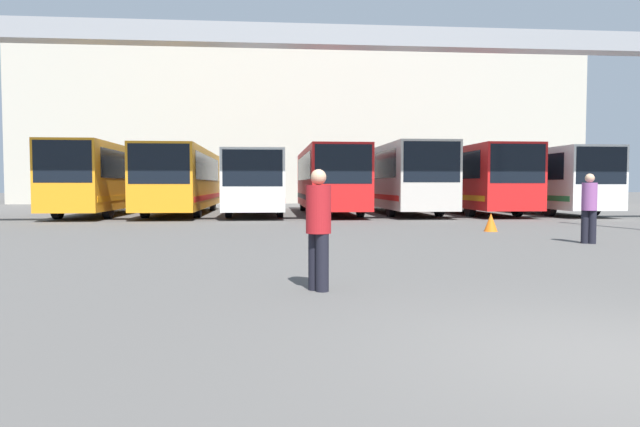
% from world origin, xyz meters
% --- Properties ---
extents(ground_plane, '(200.00, 200.00, 0.00)m').
position_xyz_m(ground_plane, '(0.00, 0.00, 0.00)').
color(ground_plane, '#514F4C').
extents(building_backdrop, '(45.11, 12.00, 13.41)m').
position_xyz_m(building_backdrop, '(0.00, 45.82, 6.70)').
color(building_backdrop, '#B7B2A3').
rests_on(building_backdrop, ground).
extents(overhead_gantry, '(32.33, 0.80, 7.01)m').
position_xyz_m(overhead_gantry, '(0.00, 15.86, 5.95)').
color(overhead_gantry, gray).
rests_on(overhead_gantry, ground).
extents(bus_slot_0, '(2.44, 10.50, 3.29)m').
position_xyz_m(bus_slot_0, '(-10.95, 23.74, 1.89)').
color(bus_slot_0, orange).
rests_on(bus_slot_0, ground).
extents(bus_slot_1, '(2.62, 12.37, 3.18)m').
position_xyz_m(bus_slot_1, '(-7.30, 24.67, 1.83)').
color(bus_slot_1, orange).
rests_on(bus_slot_1, ground).
extents(bus_slot_2, '(2.62, 12.18, 2.96)m').
position_xyz_m(bus_slot_2, '(-3.65, 24.58, 1.71)').
color(bus_slot_2, silver).
rests_on(bus_slot_2, ground).
extents(bus_slot_3, '(2.56, 11.65, 3.20)m').
position_xyz_m(bus_slot_3, '(0.00, 24.31, 1.84)').
color(bus_slot_3, red).
rests_on(bus_slot_3, ground).
extents(bus_slot_4, '(2.62, 12.13, 3.34)m').
position_xyz_m(bus_slot_4, '(3.65, 24.55, 1.92)').
color(bus_slot_4, beige).
rests_on(bus_slot_4, ground).
extents(bus_slot_5, '(2.61, 11.29, 3.26)m').
position_xyz_m(bus_slot_5, '(7.30, 24.13, 1.88)').
color(bus_slot_5, red).
rests_on(bus_slot_5, ground).
extents(bus_slot_6, '(2.47, 10.75, 3.16)m').
position_xyz_m(bus_slot_6, '(10.95, 23.86, 1.82)').
color(bus_slot_6, silver).
rests_on(bus_slot_6, ground).
extents(pedestrian_near_right, '(0.35, 0.35, 1.68)m').
position_xyz_m(pedestrian_near_right, '(-2.33, 3.43, 0.89)').
color(pedestrian_near_right, black).
rests_on(pedestrian_near_right, ground).
extents(pedestrian_mid_right, '(0.36, 0.36, 1.74)m').
position_xyz_m(pedestrian_mid_right, '(4.91, 9.11, 0.92)').
color(pedestrian_mid_right, black).
rests_on(pedestrian_mid_right, ground).
extents(traffic_cone, '(0.42, 0.42, 0.57)m').
position_xyz_m(traffic_cone, '(3.91, 12.87, 0.29)').
color(traffic_cone, orange).
rests_on(traffic_cone, ground).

